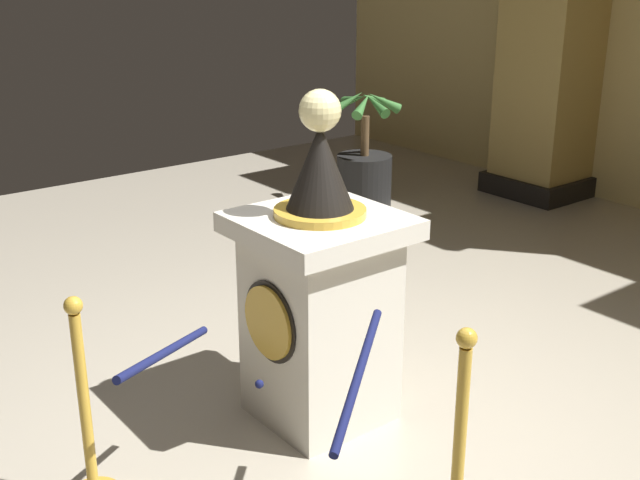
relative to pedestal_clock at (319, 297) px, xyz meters
The scene contains 6 objects.
ground_plane 0.74m from the pedestal_clock, 11.92° to the left, with size 11.04×11.04×0.00m, color #B2A893.
pedestal_clock is the anchor object (origin of this frame).
stanchion_near 1.29m from the pedestal_clock, 92.65° to the right, with size 0.24×0.24×0.99m.
velvet_rope 0.96m from the pedestal_clock, 52.55° to the right, with size 1.16×1.15×0.22m.
column_left 4.90m from the pedestal_clock, 113.76° to the left, with size 0.93×0.93×3.59m.
potted_palm_left 3.74m from the pedestal_clock, 135.50° to the left, with size 0.70×0.64×1.17m.
Camera 1 is at (2.66, -2.37, 2.33)m, focal length 45.19 mm.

